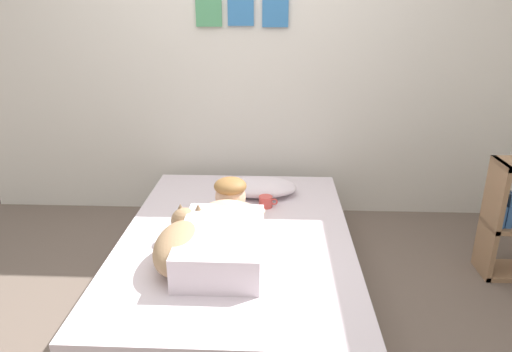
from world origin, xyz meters
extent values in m
plane|color=#66564C|center=(0.00, 0.00, 0.00)|extent=(12.37, 12.37, 0.00)
cube|color=silver|center=(0.00, 1.45, 1.25)|extent=(4.18, 0.10, 2.50)
cube|color=#4C9966|center=(-0.24, 1.38, 1.55)|extent=(0.19, 0.02, 0.19)
cube|color=#3372B2|center=(-0.01, 1.38, 1.56)|extent=(0.19, 0.02, 0.19)
cube|color=#3372B2|center=(0.24, 1.38, 1.55)|extent=(0.19, 0.02, 0.19)
cube|color=gray|center=(0.04, 0.27, 0.08)|extent=(1.37, 2.00, 0.16)
cube|color=silver|center=(0.04, 0.27, 0.25)|extent=(1.33, 1.94, 0.20)
ellipsoid|color=silver|center=(0.15, 0.87, 0.41)|extent=(0.52, 0.32, 0.11)
cube|color=silver|center=(-0.02, -0.03, 0.44)|extent=(0.42, 0.64, 0.18)
ellipsoid|color=#D8AD8E|center=(-0.02, 0.31, 0.46)|extent=(0.32, 0.20, 0.16)
sphere|color=#D8AD8E|center=(-0.02, 0.47, 0.50)|extent=(0.19, 0.19, 0.19)
ellipsoid|color=olive|center=(-0.02, 0.47, 0.57)|extent=(0.20, 0.20, 0.10)
cylinder|color=#D8AD8E|center=(-0.12, 0.45, 0.43)|extent=(0.23, 0.07, 0.14)
cylinder|color=#D8AD8E|center=(0.08, 0.45, 0.43)|extent=(0.23, 0.07, 0.14)
ellipsoid|color=#9E7A56|center=(-0.22, -0.08, 0.45)|extent=(0.26, 0.48, 0.20)
sphere|color=#9E7A56|center=(-0.25, 0.18, 0.47)|extent=(0.15, 0.15, 0.15)
cone|color=#7E6145|center=(-0.27, 0.20, 0.54)|extent=(0.05, 0.05, 0.05)
cone|color=#7E6145|center=(-0.17, 0.20, 0.54)|extent=(0.05, 0.05, 0.05)
cylinder|color=#D84C47|center=(0.20, 0.66, 0.39)|extent=(0.09, 0.09, 0.07)
torus|color=#D84C47|center=(0.25, 0.66, 0.39)|extent=(0.05, 0.01, 0.05)
cube|color=black|center=(0.07, -0.02, 0.36)|extent=(0.07, 0.14, 0.01)
cube|color=#997251|center=(1.58, 0.49, 0.38)|extent=(0.03, 0.24, 0.75)
cube|color=#3866A5|center=(1.61, 0.49, 0.42)|extent=(0.03, 0.17, 0.14)
cube|color=#3866A5|center=(1.66, 0.49, 0.46)|extent=(0.04, 0.16, 0.21)
cube|color=#BF723F|center=(1.69, 0.49, 0.42)|extent=(0.03, 0.17, 0.14)
camera|label=1|loc=(0.26, -2.13, 1.61)|focal=32.41mm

